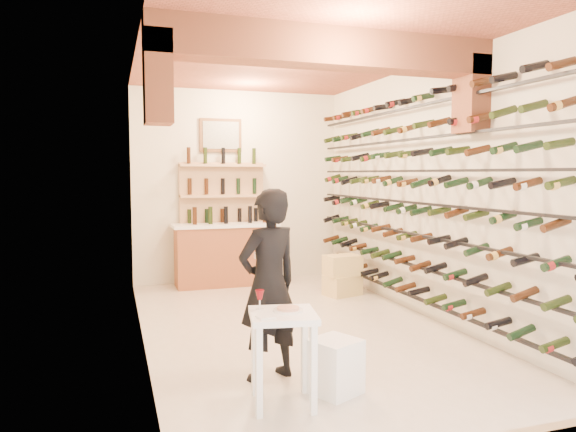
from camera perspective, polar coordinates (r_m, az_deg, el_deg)
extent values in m
plane|color=beige|center=(6.50, 0.84, -11.70)|extent=(6.00, 6.00, 0.00)
cube|color=beige|center=(9.13, -5.29, 3.15)|extent=(3.50, 0.02, 3.20)
cube|color=beige|center=(3.55, 16.84, 0.83)|extent=(3.50, 0.02, 3.20)
cube|color=beige|center=(5.91, -15.40, 2.26)|extent=(0.02, 6.00, 3.20)
cube|color=beige|center=(7.01, 14.52, 2.61)|extent=(0.02, 6.00, 3.20)
cube|color=brown|center=(6.39, 0.88, 17.02)|extent=(3.50, 6.00, 0.02)
cube|color=#995235|center=(5.44, 4.47, 17.29)|extent=(3.50, 0.35, 0.36)
cube|color=#995235|center=(4.99, -13.67, 14.02)|extent=(0.24, 0.35, 0.80)
cube|color=#995235|center=(6.18, 18.87, 12.04)|extent=(0.24, 0.35, 0.80)
cube|color=black|center=(7.10, 13.20, -8.34)|extent=(0.06, 5.70, 0.03)
cube|color=black|center=(7.02, 13.26, -5.16)|extent=(0.06, 5.70, 0.03)
cube|color=black|center=(6.97, 13.32, -1.91)|extent=(0.06, 5.70, 0.03)
cube|color=black|center=(6.94, 13.38, 1.37)|extent=(0.06, 5.70, 0.03)
cube|color=black|center=(6.93, 13.44, 4.68)|extent=(0.06, 5.70, 0.03)
cube|color=black|center=(6.94, 13.50, 7.98)|extent=(0.06, 5.70, 0.03)
cube|color=black|center=(6.98, 13.56, 11.26)|extent=(0.06, 5.70, 0.03)
cube|color=#9B542F|center=(8.83, -6.64, -4.21)|extent=(1.60, 0.55, 0.96)
cube|color=white|center=(8.77, -6.67, -0.95)|extent=(1.70, 0.62, 0.05)
cube|color=tan|center=(9.03, -7.01, -0.70)|extent=(1.40, 0.10, 2.00)
cube|color=tan|center=(9.00, -6.85, -4.24)|extent=(1.40, 0.28, 0.04)
cube|color=tan|center=(8.93, -6.88, -1.07)|extent=(1.40, 0.28, 0.04)
cube|color=tan|center=(8.90, -6.91, 2.13)|extent=(1.40, 0.28, 0.04)
cube|color=tan|center=(8.89, -6.94, 5.35)|extent=(1.40, 0.28, 0.04)
cube|color=brown|center=(9.06, -7.16, 8.50)|extent=(0.70, 0.04, 0.55)
cube|color=#99998C|center=(9.04, -7.13, 8.51)|extent=(0.60, 0.01, 0.45)
cube|color=white|center=(4.25, -0.54, -10.51)|extent=(0.59, 0.59, 0.05)
cube|color=white|center=(4.15, -3.11, -16.25)|extent=(0.05, 0.05, 0.69)
cube|color=white|center=(4.20, 2.72, -15.99)|extent=(0.05, 0.05, 0.69)
cube|color=white|center=(4.53, -3.53, -14.42)|extent=(0.05, 0.05, 0.69)
cube|color=white|center=(4.58, 1.76, -14.22)|extent=(0.05, 0.05, 0.69)
cylinder|color=white|center=(4.27, 0.01, -9.98)|extent=(0.23, 0.23, 0.01)
cylinder|color=#BF7266|center=(4.27, 0.01, -9.76)|extent=(0.18, 0.18, 0.02)
cube|color=white|center=(4.08, -2.43, -10.67)|extent=(0.14, 0.14, 0.01)
cylinder|color=white|center=(4.34, -3.01, -9.84)|extent=(0.07, 0.07, 0.00)
cylinder|color=white|center=(4.33, -3.02, -9.23)|extent=(0.01, 0.01, 0.09)
cone|color=#61080D|center=(4.31, -3.02, -8.35)|extent=(0.07, 0.07, 0.08)
cube|color=white|center=(4.63, 4.98, -15.59)|extent=(0.48, 0.48, 0.45)
imported|color=black|center=(4.74, -2.06, -7.31)|extent=(0.72, 0.60, 1.69)
cylinder|color=silver|center=(7.27, -2.15, -9.83)|extent=(0.40, 0.40, 0.03)
cylinder|color=silver|center=(7.19, -2.16, -7.09)|extent=(0.08, 0.08, 0.70)
cylinder|color=silver|center=(7.12, -2.16, -4.17)|extent=(0.38, 0.38, 0.07)
torus|color=silver|center=(7.22, -2.15, -8.26)|extent=(0.30, 0.30, 0.02)
cube|color=#D5BD74|center=(8.13, 5.78, -7.31)|extent=(0.59, 0.49, 0.31)
cube|color=#D5BD74|center=(8.07, 5.80, -5.21)|extent=(0.55, 0.41, 0.30)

